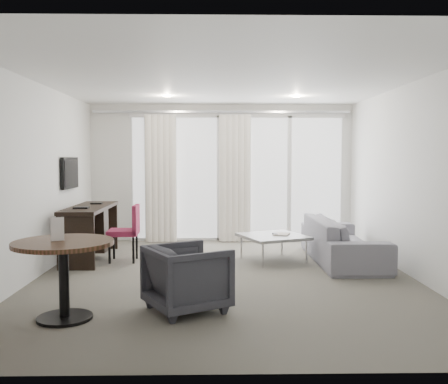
{
  "coord_description": "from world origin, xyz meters",
  "views": [
    {
      "loc": [
        -0.14,
        -6.57,
        1.6
      ],
      "look_at": [
        0.0,
        0.6,
        1.1
      ],
      "focal_mm": 40.0,
      "sensor_mm": 36.0,
      "label": 1
    }
  ],
  "objects_px": {
    "round_table": "(64,280)",
    "coffee_table": "(273,248)",
    "desk": "(90,232)",
    "tub_armchair": "(187,278)",
    "sofa": "(342,240)",
    "desk_chair": "(123,233)",
    "rattan_chair_a": "(255,210)",
    "rattan_chair_b": "(308,209)"
  },
  "relations": [
    {
      "from": "round_table",
      "to": "coffee_table",
      "type": "bearing_deg",
      "value": 48.86
    },
    {
      "from": "desk",
      "to": "coffee_table",
      "type": "height_order",
      "value": "desk"
    },
    {
      "from": "round_table",
      "to": "tub_armchair",
      "type": "xyz_separation_m",
      "value": [
        1.2,
        0.25,
        -0.04
      ]
    },
    {
      "from": "tub_armchair",
      "to": "coffee_table",
      "type": "xyz_separation_m",
      "value": [
        1.19,
        2.48,
        -0.15
      ]
    },
    {
      "from": "round_table",
      "to": "sofa",
      "type": "bearing_deg",
      "value": 37.92
    },
    {
      "from": "desk_chair",
      "to": "rattan_chair_a",
      "type": "distance_m",
      "value": 4.04
    },
    {
      "from": "rattan_chair_a",
      "to": "tub_armchair",
      "type": "bearing_deg",
      "value": -103.12
    },
    {
      "from": "round_table",
      "to": "rattan_chair_a",
      "type": "height_order",
      "value": "rattan_chair_a"
    },
    {
      "from": "rattan_chair_a",
      "to": "rattan_chair_b",
      "type": "distance_m",
      "value": 1.2
    },
    {
      "from": "sofa",
      "to": "round_table",
      "type": "bearing_deg",
      "value": 127.92
    },
    {
      "from": "sofa",
      "to": "tub_armchair",
      "type": "bearing_deg",
      "value": 137.27
    },
    {
      "from": "coffee_table",
      "to": "rattan_chair_b",
      "type": "xyz_separation_m",
      "value": [
        1.18,
        3.46,
        0.23
      ]
    },
    {
      "from": "desk_chair",
      "to": "rattan_chair_a",
      "type": "bearing_deg",
      "value": 54.64
    },
    {
      "from": "round_table",
      "to": "sofa",
      "type": "height_order",
      "value": "round_table"
    },
    {
      "from": "desk",
      "to": "rattan_chair_a",
      "type": "height_order",
      "value": "rattan_chair_a"
    },
    {
      "from": "desk",
      "to": "round_table",
      "type": "distance_m",
      "value": 3.01
    },
    {
      "from": "tub_armchair",
      "to": "coffee_table",
      "type": "relative_size",
      "value": 0.85
    },
    {
      "from": "coffee_table",
      "to": "rattan_chair_b",
      "type": "height_order",
      "value": "rattan_chair_b"
    },
    {
      "from": "rattan_chair_b",
      "to": "coffee_table",
      "type": "bearing_deg",
      "value": -111.54
    },
    {
      "from": "tub_armchair",
      "to": "rattan_chair_a",
      "type": "xyz_separation_m",
      "value": [
        1.17,
        5.84,
        0.09
      ]
    },
    {
      "from": "coffee_table",
      "to": "rattan_chair_b",
      "type": "distance_m",
      "value": 3.66
    },
    {
      "from": "desk_chair",
      "to": "round_table",
      "type": "xyz_separation_m",
      "value": [
        -0.08,
        -2.77,
        -0.05
      ]
    },
    {
      "from": "rattan_chair_a",
      "to": "sofa",
      "type": "bearing_deg",
      "value": -74.09
    },
    {
      "from": "tub_armchair",
      "to": "round_table",
      "type": "bearing_deg",
      "value": 72.76
    },
    {
      "from": "desk",
      "to": "sofa",
      "type": "bearing_deg",
      "value": -4.14
    },
    {
      "from": "tub_armchair",
      "to": "rattan_chair_b",
      "type": "distance_m",
      "value": 6.4
    },
    {
      "from": "rattan_chair_b",
      "to": "tub_armchair",
      "type": "bearing_deg",
      "value": -114.4
    },
    {
      "from": "sofa",
      "to": "rattan_chair_a",
      "type": "distance_m",
      "value": 3.56
    },
    {
      "from": "round_table",
      "to": "tub_armchair",
      "type": "bearing_deg",
      "value": 11.78
    },
    {
      "from": "tub_armchair",
      "to": "rattan_chair_b",
      "type": "xyz_separation_m",
      "value": [
        2.37,
        5.94,
        0.09
      ]
    },
    {
      "from": "round_table",
      "to": "tub_armchair",
      "type": "height_order",
      "value": "round_table"
    },
    {
      "from": "tub_armchair",
      "to": "rattan_chair_a",
      "type": "relative_size",
      "value": 0.88
    },
    {
      "from": "desk",
      "to": "desk_chair",
      "type": "height_order",
      "value": "desk_chair"
    },
    {
      "from": "desk",
      "to": "rattan_chair_a",
      "type": "relative_size",
      "value": 2.05
    },
    {
      "from": "tub_armchair",
      "to": "sofa",
      "type": "bearing_deg",
      "value": -71.75
    },
    {
      "from": "desk_chair",
      "to": "round_table",
      "type": "bearing_deg",
      "value": -92.35
    },
    {
      "from": "desk",
      "to": "tub_armchair",
      "type": "bearing_deg",
      "value": -58.37
    },
    {
      "from": "coffee_table",
      "to": "desk_chair",
      "type": "bearing_deg",
      "value": 179.24
    },
    {
      "from": "tub_armchair",
      "to": "rattan_chair_b",
      "type": "relative_size",
      "value": 0.88
    },
    {
      "from": "desk",
      "to": "rattan_chair_b",
      "type": "relative_size",
      "value": 2.03
    },
    {
      "from": "tub_armchair",
      "to": "desk",
      "type": "bearing_deg",
      "value": 2.6
    },
    {
      "from": "coffee_table",
      "to": "sofa",
      "type": "bearing_deg",
      "value": -2.32
    }
  ]
}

